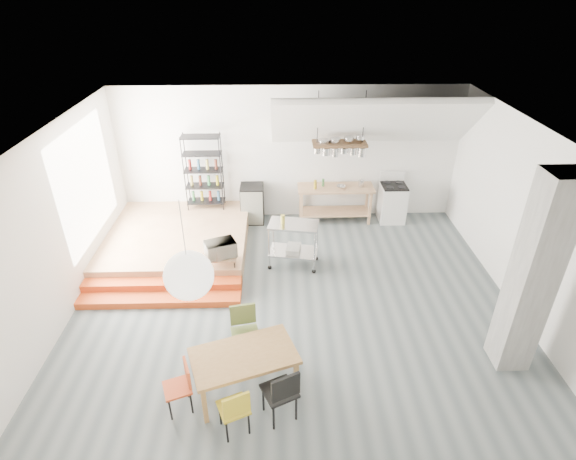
{
  "coord_description": "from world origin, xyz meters",
  "views": [
    {
      "loc": [
        -0.29,
        -6.57,
        5.34
      ],
      "look_at": [
        -0.1,
        0.8,
        1.09
      ],
      "focal_mm": 28.0,
      "sensor_mm": 36.0,
      "label": 1
    }
  ],
  "objects_px": {
    "stove": "(392,202)",
    "dining_table": "(244,358)",
    "rolling_cart": "(293,239)",
    "mini_fridge": "(252,204)"
  },
  "relations": [
    {
      "from": "stove",
      "to": "dining_table",
      "type": "relative_size",
      "value": 0.71
    },
    {
      "from": "stove",
      "to": "dining_table",
      "type": "xyz_separation_m",
      "value": [
        -3.29,
        -5.14,
        0.14
      ]
    },
    {
      "from": "dining_table",
      "to": "stove",
      "type": "bearing_deg",
      "value": 38.35
    },
    {
      "from": "rolling_cart",
      "to": "mini_fridge",
      "type": "xyz_separation_m",
      "value": [
        -0.92,
        1.96,
        -0.17
      ]
    },
    {
      "from": "stove",
      "to": "mini_fridge",
      "type": "height_order",
      "value": "stove"
    },
    {
      "from": "rolling_cart",
      "to": "mini_fridge",
      "type": "distance_m",
      "value": 2.17
    },
    {
      "from": "dining_table",
      "to": "rolling_cart",
      "type": "relative_size",
      "value": 1.53
    },
    {
      "from": "stove",
      "to": "mini_fridge",
      "type": "relative_size",
      "value": 1.26
    },
    {
      "from": "rolling_cart",
      "to": "stove",
      "type": "bearing_deg",
      "value": 48.0
    },
    {
      "from": "dining_table",
      "to": "mini_fridge",
      "type": "relative_size",
      "value": 1.76
    }
  ]
}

